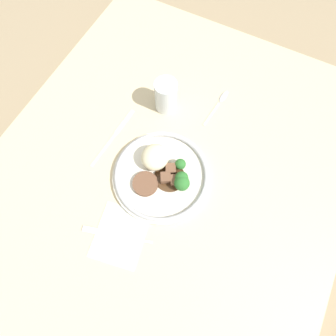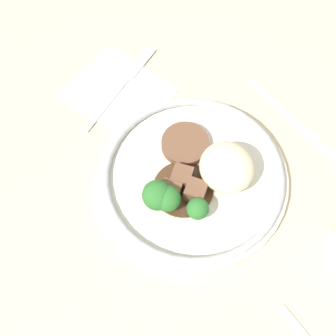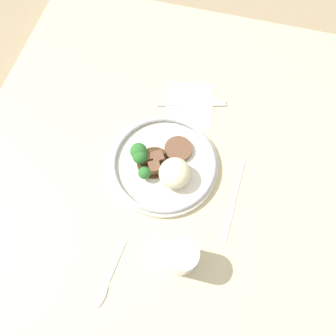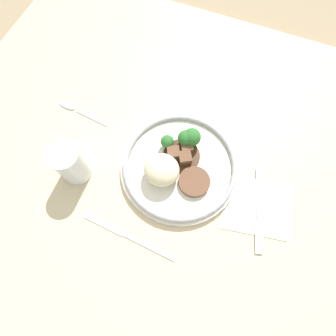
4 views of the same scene
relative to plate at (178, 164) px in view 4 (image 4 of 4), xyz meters
name	(u,v)px [view 4 (image 4 of 4)]	position (x,y,z in m)	size (l,w,h in m)	color
ground_plane	(169,168)	(0.03, -0.01, -0.07)	(8.00, 8.00, 0.00)	#998466
dining_table	(169,164)	(0.03, -0.01, -0.04)	(1.18, 1.01, 0.05)	beige
napkin	(257,206)	(-0.20, 0.02, -0.02)	(0.17, 0.15, 0.00)	silver
plate	(178,164)	(0.00, 0.00, 0.00)	(0.28, 0.28, 0.07)	silver
juice_glass	(72,165)	(0.21, 0.10, 0.03)	(0.07, 0.07, 0.11)	#F4AD19
fork	(258,218)	(-0.21, 0.05, -0.02)	(0.06, 0.19, 0.00)	silver
knife	(125,235)	(0.05, 0.19, -0.02)	(0.22, 0.02, 0.00)	silver
spoon	(73,108)	(0.31, -0.05, -0.02)	(0.15, 0.03, 0.01)	silver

